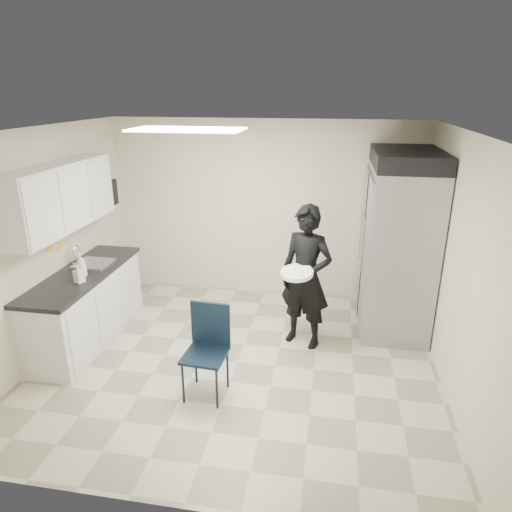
% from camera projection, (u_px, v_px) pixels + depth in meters
% --- Properties ---
extents(floor, '(4.50, 4.50, 0.00)m').
position_uv_depth(floor, '(238.00, 362.00, 5.29)').
color(floor, '#BCB194').
rests_on(floor, ground).
extents(ceiling, '(4.50, 4.50, 0.00)m').
position_uv_depth(ceiling, '(234.00, 131.00, 4.39)').
color(ceiling, white).
rests_on(ceiling, back_wall).
extents(back_wall, '(4.50, 0.00, 4.50)m').
position_uv_depth(back_wall, '(265.00, 210.00, 6.69)').
color(back_wall, beige).
rests_on(back_wall, floor).
extents(left_wall, '(0.00, 4.00, 4.00)m').
position_uv_depth(left_wall, '(43.00, 245.00, 5.20)').
color(left_wall, beige).
rests_on(left_wall, floor).
extents(right_wall, '(0.00, 4.00, 4.00)m').
position_uv_depth(right_wall, '(459.00, 271.00, 4.48)').
color(right_wall, beige).
rests_on(right_wall, floor).
extents(ceiling_panel, '(1.20, 0.60, 0.02)m').
position_uv_depth(ceiling_panel, '(187.00, 130.00, 4.87)').
color(ceiling_panel, white).
rests_on(ceiling_panel, ceiling).
extents(lower_counter, '(0.60, 1.90, 0.86)m').
position_uv_depth(lower_counter, '(86.00, 308.00, 5.64)').
color(lower_counter, silver).
rests_on(lower_counter, floor).
extents(countertop, '(0.64, 1.95, 0.05)m').
position_uv_depth(countertop, '(82.00, 274.00, 5.48)').
color(countertop, black).
rests_on(countertop, lower_counter).
extents(sink, '(0.42, 0.40, 0.14)m').
position_uv_depth(sink, '(94.00, 268.00, 5.71)').
color(sink, gray).
rests_on(sink, countertop).
extents(faucet, '(0.02, 0.02, 0.24)m').
position_uv_depth(faucet, '(77.00, 256.00, 5.69)').
color(faucet, silver).
rests_on(faucet, countertop).
extents(upper_cabinets, '(0.35, 1.80, 0.75)m').
position_uv_depth(upper_cabinets, '(60.00, 197.00, 5.18)').
color(upper_cabinets, silver).
rests_on(upper_cabinets, left_wall).
extents(towel_dispenser, '(0.22, 0.30, 0.35)m').
position_uv_depth(towel_dispenser, '(105.00, 193.00, 6.32)').
color(towel_dispenser, black).
rests_on(towel_dispenser, left_wall).
extents(notice_sticker_left, '(0.00, 0.12, 0.07)m').
position_uv_depth(notice_sticker_left, '(50.00, 249.00, 5.32)').
color(notice_sticker_left, yellow).
rests_on(notice_sticker_left, left_wall).
extents(notice_sticker_right, '(0.00, 0.12, 0.07)m').
position_uv_depth(notice_sticker_right, '(60.00, 247.00, 5.52)').
color(notice_sticker_right, yellow).
rests_on(notice_sticker_right, left_wall).
extents(commercial_fridge, '(0.80, 1.35, 2.10)m').
position_uv_depth(commercial_fridge, '(397.00, 250.00, 5.81)').
color(commercial_fridge, gray).
rests_on(commercial_fridge, floor).
extents(fridge_compressor, '(0.80, 1.35, 0.20)m').
position_uv_depth(fridge_compressor, '(408.00, 159.00, 5.42)').
color(fridge_compressor, black).
rests_on(fridge_compressor, commercial_fridge).
extents(folding_chair, '(0.44, 0.44, 0.93)m').
position_uv_depth(folding_chair, '(205.00, 356.00, 4.57)').
color(folding_chair, black).
rests_on(folding_chair, floor).
extents(man_tuxedo, '(0.75, 0.63, 1.75)m').
position_uv_depth(man_tuxedo, '(306.00, 277.00, 5.41)').
color(man_tuxedo, black).
rests_on(man_tuxedo, floor).
extents(bucket_lid, '(0.48, 0.48, 0.05)m').
position_uv_depth(bucket_lid, '(297.00, 273.00, 5.15)').
color(bucket_lid, white).
rests_on(bucket_lid, man_tuxedo).
extents(soap_bottle_a, '(0.12, 0.12, 0.29)m').
position_uv_depth(soap_bottle_a, '(81.00, 265.00, 5.30)').
color(soap_bottle_a, white).
rests_on(soap_bottle_a, countertop).
extents(soap_bottle_b, '(0.12, 0.13, 0.21)m').
position_uv_depth(soap_bottle_b, '(79.00, 274.00, 5.15)').
color(soap_bottle_b, silver).
rests_on(soap_bottle_b, countertop).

